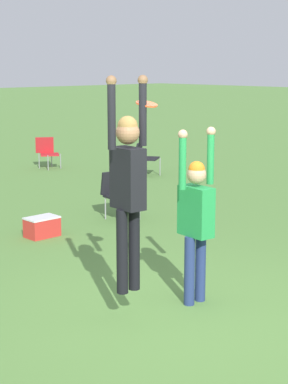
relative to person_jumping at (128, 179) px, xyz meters
name	(u,v)px	position (x,y,z in m)	size (l,w,h in m)	color
ground_plane	(179,319)	(0.44, -0.32, -1.53)	(120.00, 120.00, 0.00)	#56843D
person_jumping	(128,179)	(0.00, 0.00, 0.00)	(0.52, 0.39, 2.22)	black
person_defending	(196,213)	(0.93, -0.10, -0.49)	(0.56, 0.43, 1.99)	navy
frisbee	(147,104)	(0.29, 0.03, 0.74)	(0.23, 0.22, 0.07)	#E04C23
camping_chair_0	(119,191)	(2.99, 3.54, -1.04)	(0.56, 0.59, 0.83)	gray
camping_chair_3	(144,156)	(6.42, 6.51, -1.06)	(0.77, 0.84, 0.79)	gray
camping_chair_4	(47,151)	(5.34, 9.00, -1.08)	(0.65, 0.71, 0.80)	gray
cooler_box	(42,227)	(1.31, 3.46, -1.37)	(0.51, 0.34, 0.32)	red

